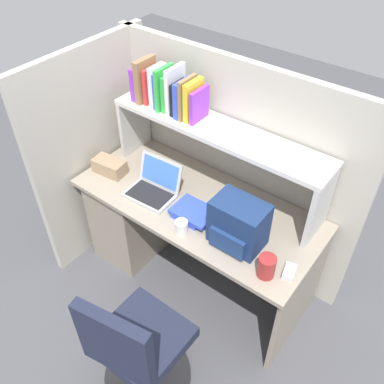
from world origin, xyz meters
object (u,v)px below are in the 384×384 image
Objects in this scene: computer_mouse at (289,272)px; office_chair at (138,352)px; paper_cup at (181,227)px; laptop at (154,186)px; tissue_box at (110,166)px; backpack at (238,224)px; snack_canister at (267,266)px.

computer_mouse is 0.92m from office_chair.
computer_mouse is 1.15× the size of paper_cup.
laptop reaches higher than tissue_box.
backpack is 0.32× the size of office_chair.
computer_mouse is 0.11× the size of office_chair.
computer_mouse is 0.65m from paper_cup.
laptop is at bearing 163.20° from computer_mouse.
backpack is at bearing 157.72° from snack_canister.
office_chair is at bearing -100.33° from backpack.
computer_mouse is (0.35, -0.02, -0.12)m from backpack.
backpack reaches higher than laptop.
backpack is 2.88× the size of computer_mouse.
snack_canister is at bearing -8.58° from laptop.
tissue_box is at bearing 168.94° from paper_cup.
snack_canister is at bearing 3.85° from paper_cup.
laptop is 0.38m from tissue_box.
snack_canister is at bearing -154.27° from computer_mouse.
computer_mouse is at bearing -7.71° from tissue_box.
tissue_box is (-1.03, 0.01, -0.09)m from backpack.
backpack reaches higher than paper_cup.
backpack is at bearing -6.94° from tissue_box.
computer_mouse is at bearing -3.39° from backpack.
snack_canister is at bearing -131.46° from office_chair.
snack_canister reaches higher than tissue_box.
laptop is at bearing 177.02° from backpack.
laptop is 0.91m from snack_canister.
tissue_box reaches higher than computer_mouse.
tissue_box is at bearing 179.67° from backpack.
office_chair reaches higher than snack_canister.
paper_cup is 0.69× the size of snack_canister.
paper_cup is (-0.29, -0.14, -0.09)m from backpack.
laptop reaches higher than office_chair.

